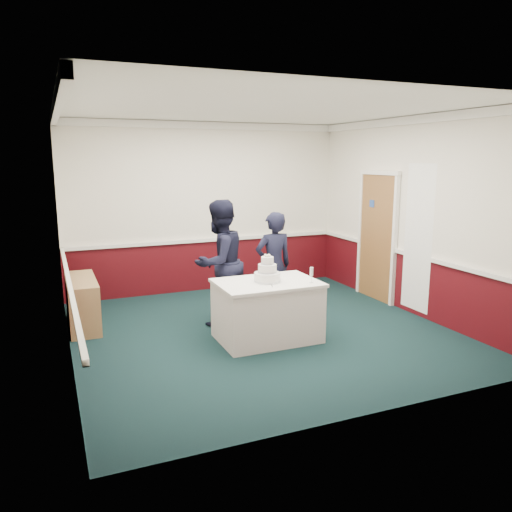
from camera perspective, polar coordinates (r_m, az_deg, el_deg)
name	(u,v)px	position (r m, az deg, el deg)	size (l,w,h in m)	color
ground	(262,331)	(7.04, 0.71, -8.60)	(5.00, 5.00, 0.00)	#12272B
room_shell	(251,187)	(7.23, -0.62, 7.89)	(5.00, 5.00, 3.00)	white
sideboard	(83,303)	(7.55, -19.21, -5.06)	(0.41, 1.20, 0.70)	#A67A50
cake_table	(267,310)	(6.63, 1.28, -6.20)	(1.32, 0.92, 0.79)	white
wedding_cake	(267,273)	(6.50, 1.30, -1.99)	(0.35, 0.35, 0.36)	white
cake_knife	(272,285)	(6.33, 1.79, -3.34)	(0.01, 0.22, 0.01)	silver
champagne_flute	(312,272)	(6.47, 6.37, -1.87)	(0.05, 0.05, 0.21)	silver
person_man	(220,263)	(7.17, -4.19, -0.76)	(0.88, 0.68, 1.80)	black
person_woman	(274,265)	(7.43, 2.02, -1.09)	(0.59, 0.38, 1.61)	black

